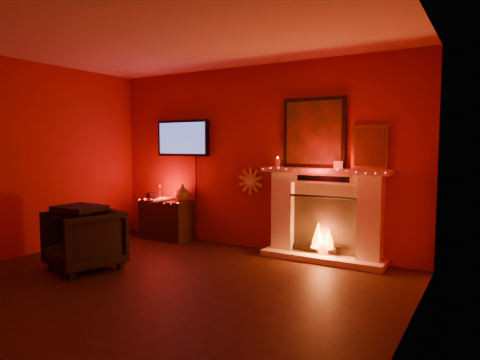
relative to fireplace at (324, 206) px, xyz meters
The scene contains 6 objects.
room 2.72m from the fireplace, 115.53° to the right, with size 5.00×5.00×5.00m.
fireplace is the anchor object (origin of this frame).
tv 2.61m from the fireplace, behind, with size 1.00×0.07×1.24m.
sunburst_clock 1.23m from the fireplace, behind, with size 0.40×0.03×0.40m.
console_table 2.65m from the fireplace, behind, with size 0.84×0.56×0.91m.
armchair 3.12m from the fireplace, 140.55° to the right, with size 0.79×0.81×0.74m, color black.
Camera 1 is at (3.08, -3.06, 1.54)m, focal length 32.00 mm.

